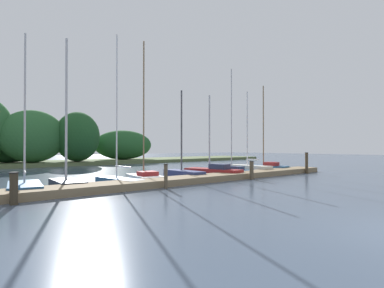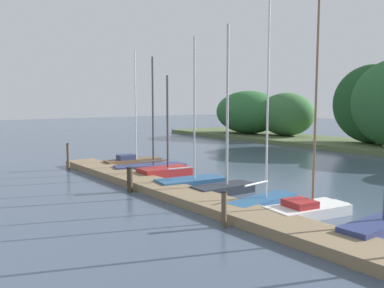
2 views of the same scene
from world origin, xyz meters
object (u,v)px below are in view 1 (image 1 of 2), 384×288
Objects in this scene: sailboat_8 at (212,171)px; mooring_piling_4 at (307,163)px; mooring_piling_2 at (166,176)px; sailboat_11 at (265,167)px; mooring_piling_1 at (14,188)px; sailboat_10 at (248,168)px; sailboat_4 at (66,179)px; sailboat_5 at (118,178)px; sailboat_9 at (233,169)px; sailboat_7 at (182,173)px; sailboat_6 at (144,175)px; mooring_piling_3 at (252,170)px; sailboat_3 at (24,186)px.

sailboat_8 is 3.52× the size of mooring_piling_4.
mooring_piling_2 is at bearing -179.51° from mooring_piling_4.
sailboat_11 is 19.57m from mooring_piling_1.
sailboat_11 reaches higher than sailboat_10.
sailboat_5 is (2.60, -0.26, -0.10)m from sailboat_4.
sailboat_9 is 1.22× the size of sailboat_10.
sailboat_7 is (4.66, 0.26, 0.02)m from sailboat_5.
mooring_piling_1 is (-12.45, -3.04, 0.21)m from sailboat_8.
mooring_piling_1 is at bearing 101.35° from sailboat_10.
sailboat_9 reaches higher than sailboat_11.
sailboat_6 is at bearing 76.21° from mooring_piling_2.
sailboat_10 is at bearing -79.76° from sailboat_6.
sailboat_5 is 1.03× the size of sailboat_9.
sailboat_10 is (9.71, 0.18, 0.01)m from sailboat_6.
sailboat_7 reaches higher than mooring_piling_4.
sailboat_7 is at bearing 91.70° from sailboat_10.
sailboat_4 is at bearing 80.53° from sailboat_11.
mooring_piling_3 is at bearing -0.39° from mooring_piling_2.
mooring_piling_4 is at bearing 0.49° from mooring_piling_2.
sailboat_10 is 5.36× the size of mooring_piling_2.
sailboat_9 is 3.84m from mooring_piling_3.
mooring_piling_1 is at bearing 142.82° from sailboat_4.
sailboat_10 is at bearing -85.85° from sailboat_4.
mooring_piling_1 is at bearing 172.46° from sailboat_3.
sailboat_9 is at bearing 59.96° from mooring_piling_3.
sailboat_4 reaches higher than mooring_piling_3.
sailboat_3 is 0.90× the size of sailboat_9.
sailboat_5 is 0.98× the size of sailboat_6.
sailboat_5 is 11.62m from sailboat_10.
sailboat_4 is 2.62m from sailboat_5.
sailboat_7 reaches higher than sailboat_8.
mooring_piling_3 is (2.87, -3.35, 0.23)m from sailboat_7.
sailboat_4 is at bearing 90.57° from sailboat_10.
mooring_piling_4 is (18.91, -2.80, 0.51)m from sailboat_3.
mooring_piling_2 is at bearing 179.61° from mooring_piling_3.
sailboat_8 is 12.82m from mooring_piling_1.
sailboat_4 reaches higher than mooring_piling_1.
sailboat_11 reaches higher than mooring_piling_1.
sailboat_4 is 10.68m from mooring_piling_3.
sailboat_7 is at bearing -82.68° from sailboat_6.
sailboat_5 is at bearing 81.77° from sailboat_11.
sailboat_6 reaches higher than sailboat_9.
sailboat_7 is at bearing 18.19° from mooring_piling_1.
sailboat_6 reaches higher than sailboat_10.
sailboat_11 is 4.53× the size of mooring_piling_4.
sailboat_7 reaches higher than mooring_piling_3.
mooring_piling_2 reaches higher than mooring_piling_1.
sailboat_11 is at bearing 29.88° from mooring_piling_3.
sailboat_4 is 1.14× the size of sailboat_10.
mooring_piling_1 is (-17.00, -3.58, 0.22)m from sailboat_10.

